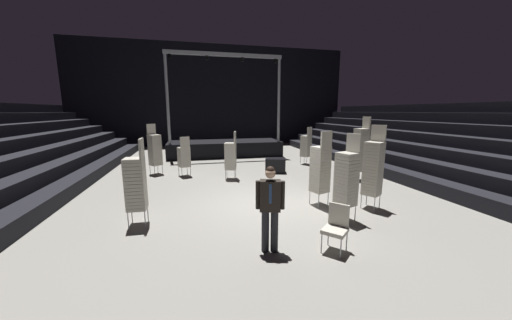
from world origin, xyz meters
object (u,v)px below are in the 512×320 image
chair_stack_front_right (136,183)px  chair_stack_mid_left (184,156)px  stage_riser (225,146)px  chair_stack_aisle_left (373,168)px  chair_stack_front_left (306,146)px  chair_stack_rear_centre (155,149)px  chair_stack_mid_centre (347,178)px  man_with_tie (270,204)px  chair_stack_rear_right (361,149)px  equipment_road_case (275,165)px  loose_chair_near_man (336,225)px  chair_stack_rear_left (320,168)px  chair_stack_mid_right (231,155)px

chair_stack_front_right → chair_stack_mid_left: 5.07m
stage_riser → chair_stack_aisle_left: (3.01, -10.26, 0.60)m
chair_stack_front_left → chair_stack_rear_centre: 7.46m
stage_riser → chair_stack_mid_centre: bearing=-80.6°
man_with_tie → chair_stack_front_right: size_ratio=0.82×
chair_stack_rear_right → chair_stack_rear_centre: chair_stack_rear_right is taller
equipment_road_case → chair_stack_mid_centre: bearing=-88.9°
chair_stack_rear_centre → equipment_road_case: bearing=132.3°
chair_stack_rear_centre → chair_stack_front_right: bearing=55.2°
chair_stack_front_left → chair_stack_aisle_left: (-0.84, -6.51, 0.21)m
stage_riser → man_with_tie: 11.94m
man_with_tie → equipment_road_case: man_with_tie is taller
chair_stack_front_right → loose_chair_near_man: chair_stack_front_right is taller
chair_stack_rear_right → chair_stack_rear_centre: (-8.13, 3.11, -0.17)m
chair_stack_front_left → chair_stack_rear_left: bearing=-145.4°
equipment_road_case → chair_stack_aisle_left: bearing=-75.1°
chair_stack_mid_left → chair_stack_mid_centre: 7.19m
stage_riser → loose_chair_near_man: stage_riser is taller
chair_stack_rear_right → equipment_road_case: size_ratio=2.84×
chair_stack_rear_centre → equipment_road_case: (5.27, -0.95, -0.78)m
stage_riser → chair_stack_rear_left: stage_riser is taller
chair_stack_rear_left → chair_stack_aisle_left: size_ratio=0.93×
chair_stack_front_right → chair_stack_rear_left: chair_stack_rear_left is taller
chair_stack_mid_centre → chair_stack_rear_centre: same height
chair_stack_front_left → chair_stack_front_right: bearing=-174.4°
chair_stack_mid_left → chair_stack_aisle_left: size_ratio=0.72×
chair_stack_rear_centre → chair_stack_mid_centre: bearing=92.0°
chair_stack_mid_left → chair_stack_mid_centre: (4.13, -5.88, 0.25)m
chair_stack_rear_right → man_with_tie: bearing=125.7°
chair_stack_front_right → chair_stack_rear_right: 8.25m
chair_stack_front_left → loose_chair_near_man: (-3.07, -8.44, -0.45)m
chair_stack_rear_left → loose_chair_near_man: size_ratio=2.35×
chair_stack_rear_left → loose_chair_near_man: chair_stack_rear_left is taller
chair_stack_front_left → equipment_road_case: size_ratio=2.18×
man_with_tie → chair_stack_mid_left: size_ratio=1.02×
chair_stack_front_left → chair_stack_mid_centre: 7.40m
chair_stack_mid_left → chair_stack_rear_left: size_ratio=0.77×
chair_stack_rear_centre → chair_stack_aisle_left: bearing=100.5°
chair_stack_mid_centre → chair_stack_aisle_left: bearing=-83.1°
chair_stack_front_left → man_with_tie: bearing=-153.4°
chair_stack_front_right → chair_stack_mid_left: (0.98, 4.97, -0.21)m
chair_stack_mid_right → man_with_tie: bearing=-165.5°
chair_stack_mid_left → stage_riser: bearing=43.0°
chair_stack_mid_right → loose_chair_near_man: bearing=-153.7°
chair_stack_front_right → chair_stack_rear_left: (4.99, 0.28, 0.04)m
chair_stack_rear_left → equipment_road_case: (0.01, 4.39, -0.78)m
chair_stack_front_left → chair_stack_rear_left: 6.31m
man_with_tie → chair_stack_aisle_left: (3.53, 1.67, 0.21)m
man_with_tie → chair_stack_front_right: 3.42m
chair_stack_mid_centre → chair_stack_rear_left: 1.20m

